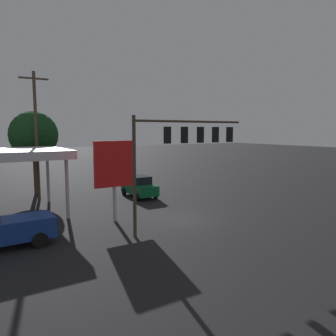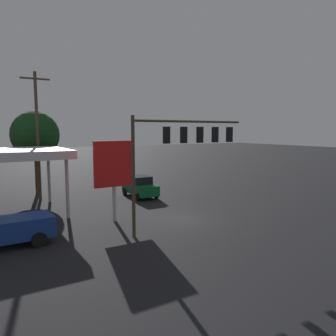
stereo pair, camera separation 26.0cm
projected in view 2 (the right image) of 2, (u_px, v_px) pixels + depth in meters
The scene contains 7 objects.
ground_plane at pixel (183, 219), 22.65m from camera, with size 200.00×200.00×0.00m, color black.
traffic_signal_assembly at pixel (183, 143), 20.00m from camera, with size 7.97×0.43×6.94m.
utility_pole at pixel (37, 133), 28.31m from camera, with size 2.40×0.26×11.06m.
gas_station_canopy at pixel (5, 155), 23.14m from camera, with size 8.26×7.25×4.74m.
price_sign at pixel (114, 166), 21.73m from camera, with size 2.73×0.27×5.42m.
sedan_far at pixel (140, 187), 30.09m from camera, with size 2.14×4.44×1.93m.
street_tree at pixel (35, 135), 30.88m from camera, with size 4.46×4.46×7.91m.
Camera 2 is at (12.40, 18.31, 6.12)m, focal length 35.00 mm.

